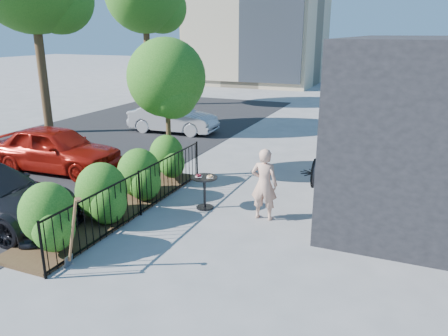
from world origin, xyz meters
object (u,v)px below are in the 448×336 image
at_px(patio_tree, 168,83).
at_px(shovel, 72,237).
at_px(car_red, 56,149).
at_px(cafe_table, 205,187).
at_px(car_silver, 173,118).
at_px(woman, 264,184).

height_order(patio_tree, shovel, patio_tree).
height_order(shovel, car_red, shovel).
xyz_separation_m(patio_tree, car_red, (-3.55, -0.80, -2.06)).
xyz_separation_m(patio_tree, cafe_table, (1.93, -1.77, -2.21)).
xyz_separation_m(patio_tree, car_silver, (-2.88, 5.32, -2.14)).
bearing_deg(car_silver, woman, -141.27).
height_order(woman, car_red, woman).
relative_size(woman, car_red, 0.41).
relative_size(shovel, car_red, 0.35).
distance_m(patio_tree, shovel, 5.78).
height_order(cafe_table, shovel, shovel).
bearing_deg(shovel, woman, 54.62).
bearing_deg(woman, car_red, -11.00).
bearing_deg(car_silver, cafe_table, -148.66).
bearing_deg(shovel, car_silver, 110.02).
distance_m(woman, shovel, 4.26).
bearing_deg(patio_tree, car_silver, 118.47).
distance_m(car_red, car_silver, 6.15).
bearing_deg(cafe_table, car_red, 169.91).
relative_size(shovel, car_silver, 0.38).
bearing_deg(woman, patio_tree, -30.53).
xyz_separation_m(cafe_table, woman, (1.51, -0.04, 0.28)).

